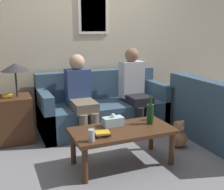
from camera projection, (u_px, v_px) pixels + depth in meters
The scene contains 14 objects.
ground_plane at pixel (116, 138), 3.91m from camera, with size 16.00×16.00×0.00m, color gray.
wall_back at pixel (93, 40), 4.43m from camera, with size 9.00×0.08×2.60m.
couch_main at pixel (103, 108), 4.28m from camera, with size 1.91×0.81×0.85m.
couch_side at pixel (224, 121), 3.70m from camera, with size 0.81×1.53×0.85m.
coffee_table at pixel (122, 134), 3.09m from camera, with size 1.13×0.57×0.42m.
side_table_with_lamp at pixel (15, 114), 3.74m from camera, with size 0.46×0.45×1.05m.
wine_bottle at pixel (150, 113), 3.22m from camera, with size 0.08×0.08×0.33m.
drinking_glass at pixel (149, 117), 3.36m from camera, with size 0.07×0.07×0.09m.
book_stack at pixel (102, 134), 2.87m from camera, with size 0.17×0.14×0.05m.
soda_can at pixel (91, 135), 2.73m from camera, with size 0.07×0.07×0.12m.
tissue_box at pixel (113, 121), 3.17m from camera, with size 0.23×0.12×0.15m.
person_left at pixel (80, 93), 3.91m from camera, with size 0.34×0.66×1.14m.
person_right at pixel (135, 86), 4.19m from camera, with size 0.34×0.60×1.21m.
teddy_bear at pixel (179, 135), 3.60m from camera, with size 0.22×0.22×0.35m.
Camera 1 is at (-1.46, -3.35, 1.51)m, focal length 45.00 mm.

